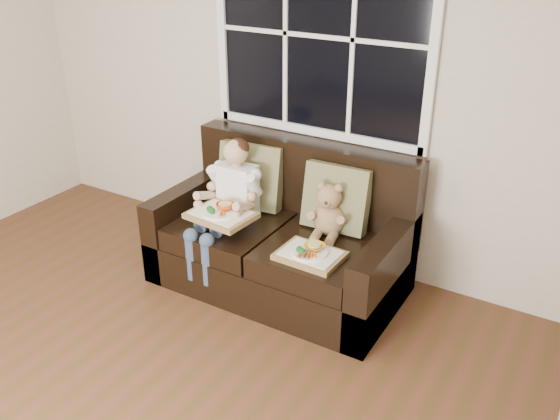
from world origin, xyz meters
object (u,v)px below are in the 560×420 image
Objects in this scene: tray_left at (221,214)px; tray_right at (310,254)px; teddy_bear at (328,213)px; child at (229,194)px; loveseat at (283,243)px.

tray_left is 1.10× the size of tray_right.
teddy_bear is 0.95× the size of tray_right.
tray_right is at bearing -13.54° from child.
child reaches higher than tray_left.
child is 0.70m from teddy_bear.
tray_left is at bearing -179.34° from tray_right.
tray_right is (0.05, -0.34, -0.12)m from teddy_bear.
tray_left is (-0.63, -0.33, -0.03)m from teddy_bear.
child is at bearing -161.61° from loveseat.
teddy_bear is 0.71m from tray_left.
loveseat reaches higher than tray_left.
tray_left is (0.04, -0.16, -0.07)m from child.
loveseat is 3.81× the size of tray_left.
tray_left reaches higher than tray_right.
child is at bearing -177.59° from teddy_bear.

